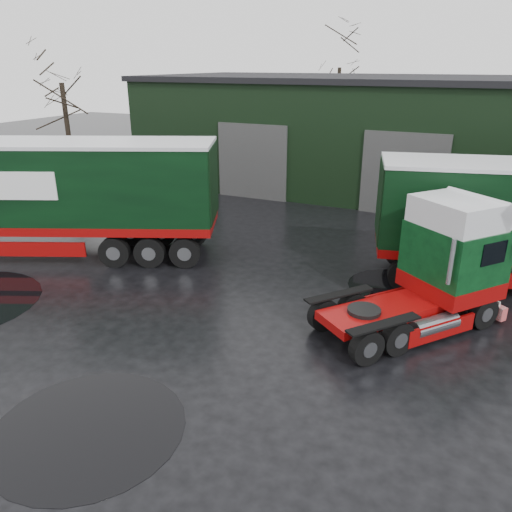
{
  "coord_description": "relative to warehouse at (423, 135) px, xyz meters",
  "views": [
    {
      "loc": [
        5.52,
        -10.45,
        7.04
      ],
      "look_at": [
        -0.23,
        1.99,
        1.7
      ],
      "focal_mm": 35.0,
      "sensor_mm": 36.0,
      "label": 1
    }
  ],
  "objects": [
    {
      "name": "ground",
      "position": [
        -2.0,
        -20.0,
        -3.16
      ],
      "size": [
        100.0,
        100.0,
        0.0
      ],
      "primitive_type": "plane",
      "color": "black"
    },
    {
      "name": "warehouse",
      "position": [
        0.0,
        0.0,
        0.0
      ],
      "size": [
        32.4,
        12.4,
        6.3
      ],
      "color": "black",
      "rests_on": "ground"
    },
    {
      "name": "puddle_0",
      "position": [
        -3.08,
        -24.4,
        -3.15
      ],
      "size": [
        3.97,
        3.97,
        0.01
      ],
      "primitive_type": "cylinder",
      "color": "black",
      "rests_on": "ground"
    },
    {
      "name": "tree_back_a",
      "position": [
        -8.0,
        10.0,
        1.59
      ],
      "size": [
        4.4,
        4.4,
        9.5
      ],
      "primitive_type": null,
      "color": "black",
      "rests_on": "ground"
    },
    {
      "name": "hero_tractor",
      "position": [
        2.06,
        -17.44,
        -1.34
      ],
      "size": [
        5.6,
        6.12,
        3.64
      ],
      "primitive_type": null,
      "rotation": [
        0.0,
        0.0,
        -0.68
      ],
      "color": "black",
      "rests_on": "ground"
    },
    {
      "name": "puddle_1",
      "position": [
        1.3,
        -14.68,
        -3.15
      ],
      "size": [
        2.98,
        2.98,
        0.01
      ],
      "primitive_type": "cylinder",
      "color": "black",
      "rests_on": "ground"
    },
    {
      "name": "trailer_left",
      "position": [
        -11.97,
        -17.46,
        -0.94
      ],
      "size": [
        14.24,
        8.36,
        4.43
      ],
      "primitive_type": null,
      "rotation": [
        0.0,
        0.0,
        1.98
      ],
      "color": "silver",
      "rests_on": "ground"
    },
    {
      "name": "tree_left",
      "position": [
        -19.0,
        -8.0,
        1.09
      ],
      "size": [
        4.4,
        4.4,
        8.5
      ],
      "primitive_type": null,
      "color": "black",
      "rests_on": "ground"
    }
  ]
}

